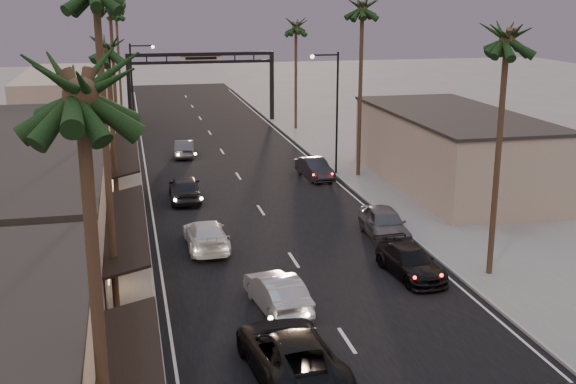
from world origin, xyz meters
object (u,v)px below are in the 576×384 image
streetlight_left (135,87)px  palm_lc (107,41)px  palm_far (116,10)px  streetlight_right (333,103)px  palm_rb (363,2)px  palm_rc (296,22)px  arch (201,70)px  curbside_black (410,262)px  palm_ra (508,29)px  oncoming_pickup (290,353)px  palm_la (79,72)px  palm_ld (109,2)px  oncoming_silver (277,292)px

streetlight_left → palm_lc: size_ratio=0.74×
palm_far → streetlight_right: bearing=-65.2°
palm_rb → palm_rc: palm_rb is taller
arch → curbside_black: bearing=-83.8°
palm_ra → oncoming_pickup: 17.03m
streetlight_right → palm_far: 36.85m
streetlight_right → curbside_black: size_ratio=1.88×
palm_la → palm_ld: size_ratio=0.93×
palm_rc → curbside_black: 40.62m
arch → oncoming_silver: arch is taller
palm_rb → palm_far: 37.98m
arch → palm_lc: bearing=-104.2°
curbside_black → palm_ld: bearing=108.4°
palm_rc → palm_la: bearing=-107.4°
palm_rc → curbside_black: size_ratio=2.55×
palm_la → oncoming_silver: (6.57, 13.44, -10.67)m
streetlight_right → palm_la: palm_la is taller
palm_rc → oncoming_pickup: bearing=-103.5°
oncoming_silver → curbside_black: oncoming_silver is taller
palm_la → palm_lc: 27.02m
streetlight_left → oncoming_pickup: 41.51m
palm_ra → palm_far: size_ratio=1.00×
streetlight_right → palm_rc: (1.68, 19.00, 5.14)m
oncoming_pickup → arch: bearing=-97.6°
palm_rc → oncoming_silver: bearing=-104.3°
arch → palm_la: 61.88m
streetlight_left → palm_la: 49.41m
palm_la → oncoming_pickup: palm_la is taller
palm_rc → palm_lc: bearing=-121.6°
palm_far → palm_ld: bearing=-90.7°
streetlight_left → palm_ld: palm_ld is taller
streetlight_right → oncoming_silver: bearing=-111.6°
oncoming_silver → palm_rb: bearing=-123.9°
streetlight_right → streetlight_left: size_ratio=1.00×
streetlight_right → oncoming_pickup: bearing=-108.9°
palm_ra → palm_far: 56.58m
streetlight_right → palm_lc: size_ratio=0.74×
palm_ld → palm_rc: 19.51m
oncoming_silver → curbside_black: size_ratio=0.98×
arch → palm_rb: palm_rb is taller
arch → oncoming_pickup: (-2.71, -53.05, -4.68)m
palm_lc → palm_rb: (17.20, 8.00, 1.95)m
arch → streetlight_right: (6.92, -25.00, -0.20)m
palm_far → curbside_black: size_ratio=2.76×
palm_far → oncoming_silver: size_ratio=2.83×
palm_la → oncoming_silver: palm_la is taller
palm_ld → oncoming_silver: palm_ld is taller
arch → palm_ra: 47.17m
palm_far → oncoming_silver: 56.92m
arch → palm_ld: size_ratio=1.07×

